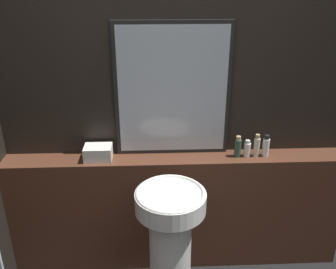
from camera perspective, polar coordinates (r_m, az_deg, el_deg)
The scene contains 9 objects.
wall_back at distance 2.54m, azimuth 1.50°, elevation 5.22°, with size 8.00×0.06×2.50m.
vanity_counter at distance 2.80m, azimuth 1.51°, elevation -11.56°, with size 2.39×0.20×0.88m.
pedestal_sink at distance 2.41m, azimuth 0.36°, elevation -15.96°, with size 0.42×0.42×0.89m.
mirror at distance 2.46m, azimuth 0.70°, elevation 6.66°, with size 0.76×0.03×0.90m.
towel_stack at distance 2.56m, azimuth -10.59°, elevation -2.75°, with size 0.18×0.14×0.10m.
shampoo_bottle at distance 2.59m, azimuth 10.59°, elevation -1.91°, with size 0.04×0.04×0.15m.
conditioner_bottle at distance 2.61m, azimuth 11.97°, elevation -2.16°, with size 0.05×0.05×0.12m.
lotion_bottle at distance 2.62m, azimuth 13.36°, elevation -1.74°, with size 0.04×0.04×0.16m.
body_wash_bottle at distance 2.64m, azimuth 14.70°, elevation -1.77°, with size 0.05×0.05×0.15m.
Camera 1 is at (-0.17, -0.72, 2.07)m, focal length 40.00 mm.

